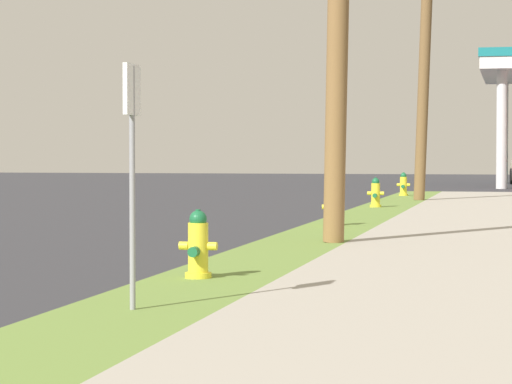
# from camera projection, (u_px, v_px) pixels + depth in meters

# --- Properties ---
(fire_hydrant_second) EXTENTS (0.42, 0.38, 0.74)m
(fire_hydrant_second) POSITION_uv_depth(u_px,v_px,m) (198.00, 248.00, 12.31)
(fire_hydrant_second) COLOR yellow
(fire_hydrant_second) RESTS_ON grass_verge
(fire_hydrant_third) EXTENTS (0.42, 0.37, 0.74)m
(fire_hydrant_third) POSITION_uv_depth(u_px,v_px,m) (333.00, 208.00, 21.28)
(fire_hydrant_third) COLOR yellow
(fire_hydrant_third) RESTS_ON grass_verge
(fire_hydrant_fourth) EXTENTS (0.42, 0.37, 0.74)m
(fire_hydrant_fourth) POSITION_uv_depth(u_px,v_px,m) (376.00, 194.00, 28.55)
(fire_hydrant_fourth) COLOR yellow
(fire_hydrant_fourth) RESTS_ON grass_verge
(fire_hydrant_fifth) EXTENTS (0.42, 0.38, 0.74)m
(fire_hydrant_fifth) POSITION_uv_depth(u_px,v_px,m) (403.00, 185.00, 36.26)
(fire_hydrant_fifth) COLOR yellow
(fire_hydrant_fifth) RESTS_ON grass_verge
(utility_pole_background) EXTENTS (1.01, 1.53, 9.99)m
(utility_pole_background) POSITION_uv_depth(u_px,v_px,m) (426.00, 22.00, 32.32)
(utility_pole_background) COLOR brown
(utility_pole_background) RESTS_ON grass_verge
(street_sign_post) EXTENTS (0.05, 0.36, 2.12)m
(street_sign_post) POSITION_uv_depth(u_px,v_px,m) (132.00, 134.00, 9.78)
(street_sign_post) COLOR gray
(street_sign_post) RESTS_ON grass_verge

